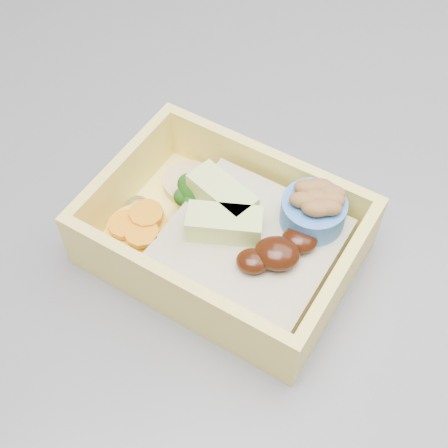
# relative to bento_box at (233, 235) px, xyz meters

# --- Properties ---
(bento_box) EXTENTS (0.21, 0.18, 0.06)m
(bento_box) POSITION_rel_bento_box_xyz_m (0.00, 0.00, 0.00)
(bento_box) COLOR #FFE869
(bento_box) RESTS_ON island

